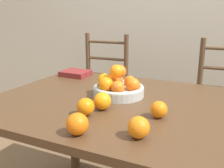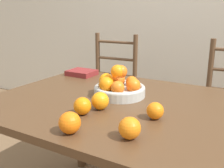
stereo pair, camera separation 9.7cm
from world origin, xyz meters
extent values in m
cube|color=silver|center=(0.00, 1.56, 1.30)|extent=(8.00, 0.06, 2.60)
cube|color=#4C331E|center=(0.00, 0.00, 0.76)|extent=(1.41, 0.98, 0.03)
cylinder|color=#4C331E|center=(-0.63, 0.41, 0.37)|extent=(0.07, 0.07, 0.74)
cylinder|color=#B2B7B2|center=(-0.11, 0.08, 0.80)|extent=(0.27, 0.27, 0.04)
torus|color=#B2B7B2|center=(-0.11, 0.08, 0.82)|extent=(0.27, 0.27, 0.02)
sphere|color=orange|center=(-0.02, 0.07, 0.84)|extent=(0.07, 0.07, 0.07)
sphere|color=orange|center=(-0.07, 0.15, 0.84)|extent=(0.06, 0.06, 0.06)
sphere|color=orange|center=(-0.15, 0.14, 0.84)|extent=(0.08, 0.08, 0.08)
sphere|color=orange|center=(-0.19, 0.08, 0.85)|extent=(0.08, 0.08, 0.08)
sphere|color=orange|center=(-0.14, 0.01, 0.85)|extent=(0.08, 0.08, 0.08)
sphere|color=orange|center=(-0.07, 0.00, 0.84)|extent=(0.07, 0.07, 0.07)
sphere|color=orange|center=(-0.10, 0.08, 0.91)|extent=(0.07, 0.07, 0.07)
sphere|color=orange|center=(-0.11, 0.08, 0.90)|extent=(0.06, 0.06, 0.06)
sphere|color=orange|center=(-0.11, 0.06, 0.91)|extent=(0.07, 0.07, 0.07)
sphere|color=orange|center=(0.17, -0.12, 0.81)|extent=(0.07, 0.07, 0.07)
sphere|color=orange|center=(-0.09, -0.14, 0.81)|extent=(0.08, 0.08, 0.08)
sphere|color=orange|center=(-0.12, -0.23, 0.81)|extent=(0.08, 0.08, 0.08)
sphere|color=orange|center=(0.16, -0.33, 0.81)|extent=(0.08, 0.08, 0.08)
sphere|color=orange|center=(-0.05, -0.40, 0.81)|extent=(0.08, 0.08, 0.08)
cylinder|color=#513823|center=(-0.80, 0.59, 0.24)|extent=(0.04, 0.04, 0.48)
cylinder|color=#513823|center=(-0.42, 0.61, 0.24)|extent=(0.04, 0.04, 0.48)
cylinder|color=#513823|center=(-0.81, 0.95, 0.51)|extent=(0.04, 0.04, 1.01)
cylinder|color=#513823|center=(-0.43, 0.97, 0.51)|extent=(0.04, 0.04, 1.01)
cube|color=#513823|center=(-0.61, 0.78, 0.50)|extent=(0.44, 0.42, 0.04)
cylinder|color=#513823|center=(-0.62, 0.96, 0.64)|extent=(0.38, 0.04, 0.02)
cylinder|color=#513823|center=(-0.62, 0.96, 0.79)|extent=(0.38, 0.04, 0.02)
cylinder|color=#513823|center=(-0.62, 0.96, 0.94)|extent=(0.38, 0.04, 0.02)
cylinder|color=#513823|center=(0.23, 0.59, 0.24)|extent=(0.04, 0.04, 0.48)
cylinder|color=#513823|center=(0.20, 0.95, 0.51)|extent=(0.04, 0.04, 1.01)
cube|color=#513823|center=(0.40, 0.78, 0.50)|extent=(0.44, 0.43, 0.04)
cube|color=maroon|center=(-0.56, 0.35, 0.79)|extent=(0.18, 0.15, 0.03)
camera|label=1|loc=(0.44, -1.13, 1.21)|focal=42.00mm
camera|label=2|loc=(0.52, -1.09, 1.21)|focal=42.00mm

